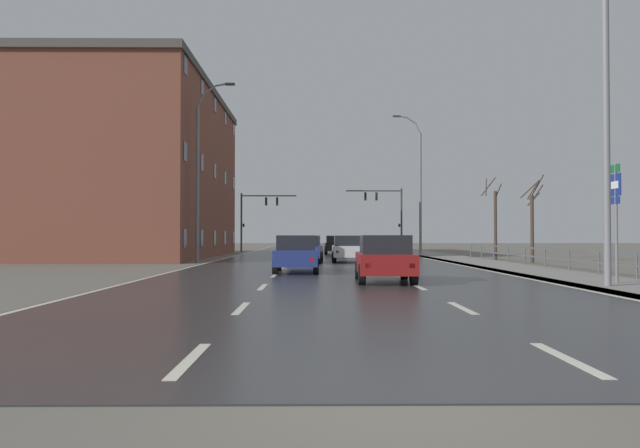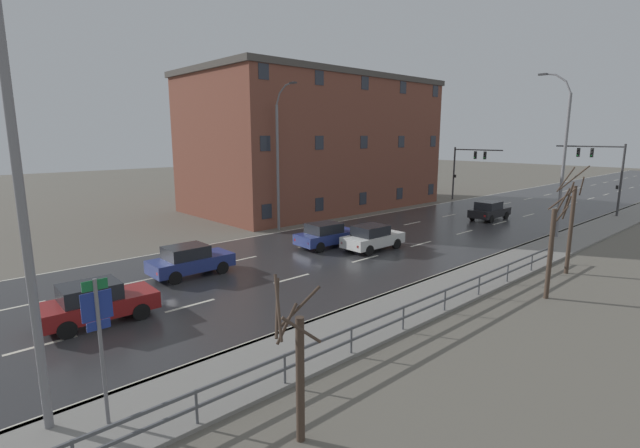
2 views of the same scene
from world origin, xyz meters
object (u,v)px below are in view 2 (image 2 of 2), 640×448
traffic_signal_right (605,166)px  brick_building (315,143)px  street_lamp_midground (562,158)px  traffic_signal_left (466,164)px  highway_sign (100,334)px  car_near_left (96,302)px  car_far_left (372,237)px  car_distant (489,210)px  car_far_right (190,260)px  street_lamp_left_bank (279,160)px  car_mid_centre (326,235)px  street_lamp_foreground (19,196)px

traffic_signal_right → brick_building: (-21.14, -14.86, 1.92)m
street_lamp_midground → traffic_signal_left: bearing=139.1°
highway_sign → car_near_left: (-6.85, 1.83, -1.60)m
car_far_left → brick_building: bearing=149.7°
highway_sign → traffic_signal_left: bearing=109.6°
car_distant → car_far_right: same height
street_lamp_left_bank → traffic_signal_right: size_ratio=1.68×
street_lamp_midground → car_near_left: (-5.93, -27.86, -4.66)m
car_near_left → car_far_left: 16.05m
traffic_signal_right → car_near_left: traffic_signal_right is taller
car_far_right → brick_building: (-13.08, 20.20, 5.45)m
street_lamp_left_bank → car_mid_centre: 7.69m
car_mid_centre → street_lamp_midground: bearing=59.9°
car_far_right → street_lamp_left_bank: bearing=120.3°
street_lamp_left_bank → brick_building: (-7.14, 9.99, 1.06)m
street_lamp_left_bank → car_distant: (8.50, 15.50, -4.39)m
car_mid_centre → brick_building: brick_building is taller
car_far_right → car_mid_centre: bearing=88.4°
car_mid_centre → brick_building: 18.18m
highway_sign → car_distant: (-7.36, 32.87, -1.60)m
brick_building → street_lamp_foreground: bearing=-52.2°
street_lamp_left_bank → highway_sign: bearing=-47.6°
traffic_signal_left → car_far_left: (7.71, -23.94, -3.19)m
car_near_left → car_mid_centre: bearing=102.6°
highway_sign → brick_building: bearing=130.1°
brick_building → street_lamp_midground: bearing=6.0°
highway_sign → brick_building: size_ratio=0.16×
car_distant → car_far_left: bearing=-89.1°
traffic_signal_left → brick_building: bearing=-119.3°
car_far_left → car_far_right: (-2.74, -10.71, 0.00)m
car_far_left → brick_building: brick_building is taller
street_lamp_foreground → traffic_signal_left: 45.14m
street_lamp_midground → street_lamp_left_bank: (-14.94, -12.31, -0.27)m
street_lamp_midground → brick_building: brick_building is taller
car_distant → car_far_right: 25.84m
street_lamp_foreground → highway_sign: size_ratio=3.08×
street_lamp_midground → traffic_signal_right: 12.63m
street_lamp_midground → street_lamp_foreground: bearing=-90.1°
traffic_signal_left → car_far_right: bearing=-81.8°
highway_sign → car_near_left: bearing=165.1°
street_lamp_midground → car_far_left: (-6.27, -11.81, -4.66)m
highway_sign → traffic_signal_left: (-14.90, 41.81, 1.59)m
car_far_right → highway_sign: bearing=-35.7°
street_lamp_foreground → street_lamp_left_bank: (-14.91, 18.46, -0.44)m
street_lamp_left_bank → car_far_right: (5.94, -10.21, -4.39)m
car_mid_centre → car_distant: same height
street_lamp_left_bank → highway_sign: street_lamp_left_bank is taller
highway_sign → traffic_signal_right: traffic_signal_right is taller
street_lamp_midground → brick_building: (-22.09, -2.32, 0.79)m
street_lamp_foreground → brick_building: 36.00m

